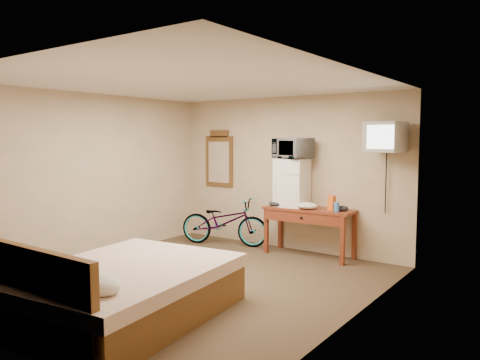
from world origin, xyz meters
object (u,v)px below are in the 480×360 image
Objects in this scene: desk at (308,216)px; microwave at (292,148)px; mini_fridge at (292,183)px; wall_mirror at (219,159)px; crt_television at (385,137)px; blue_cup at (337,207)px; bed at (119,290)px; bicycle at (224,222)px.

microwave is (-0.31, 0.05, 1.03)m from desk.
wall_mirror is at bearing 172.14° from mini_fridge.
crt_television is 3.15m from wall_mirror.
blue_cup is (0.80, -0.10, -0.85)m from microwave.
mini_fridge reaches higher than desk.
crt_television reaches higher than bed.
blue_cup is 0.09× the size of bicycle.
desk is 3.40m from bed.
bicycle is at bearing -152.76° from microwave.
microwave is 0.58× the size of wall_mirror.
bicycle is at bearing 109.54° from bed.
desk is 1.55m from bicycle.
blue_cup reaches higher than desk.
wall_mirror is at bearing 172.39° from blue_cup.
microwave is at bearing 56.33° from mini_fridge.
blue_cup is 0.14× the size of wall_mirror.
crt_television reaches higher than blue_cup.
blue_cup is at bearing -173.54° from crt_television.
microwave is 1.17m from blue_cup.
microwave reaches higher than blue_cup.
desk is 0.53m from blue_cup.
mini_fridge is 0.49× the size of bicycle.
mini_fridge is 0.87m from blue_cup.
mini_fridge is 3.51m from bed.
blue_cup is at bearing -7.11° from mini_fridge.
wall_mirror reaches higher than microwave.
blue_cup is (0.49, -0.05, 0.19)m from desk.
crt_television is at bearing 6.46° from blue_cup.
microwave is at bearing 171.39° from desk.
crt_television is at bearing -104.73° from bicycle.
bicycle is at bearing -43.85° from wall_mirror.
bed is at bearing -114.36° from crt_television.
crt_television is (0.67, 0.08, 1.02)m from blue_cup.
bed is (1.14, -3.23, -0.11)m from bicycle.
microwave is at bearing 172.88° from blue_cup.
bicycle is at bearing -171.15° from mini_fridge.
bed is (-0.38, -3.37, -0.34)m from desk.
bed reaches higher than blue_cup.
blue_cup is at bearing -7.61° from wall_mirror.
crt_television is (1.47, -0.02, 0.71)m from mini_fridge.
microwave is 0.38× the size of bicycle.
wall_mirror is 0.42× the size of bed.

